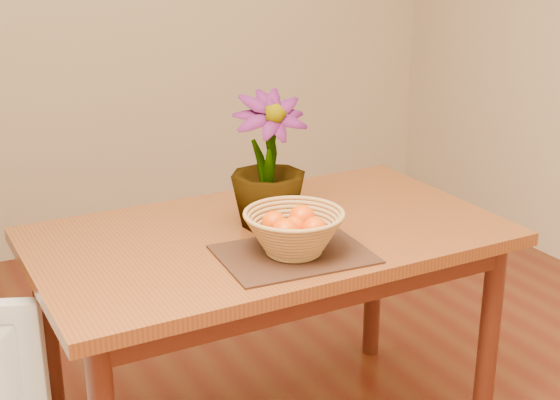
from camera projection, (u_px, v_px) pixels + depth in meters
name	position (u px, v px, depth m)	size (l,w,h in m)	color
table	(269.00, 257.00, 2.37)	(1.40, 0.80, 0.75)	brown
placemat	(294.00, 254.00, 2.16)	(0.41, 0.31, 0.01)	#351C13
wicker_basket	(294.00, 234.00, 2.15)	(0.28, 0.28, 0.12)	#B4804B
orange_pile	(294.00, 225.00, 2.14)	(0.17, 0.16, 0.07)	#EE5303
potted_plant	(268.00, 161.00, 2.32)	(0.23, 0.23, 0.41)	#163F12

